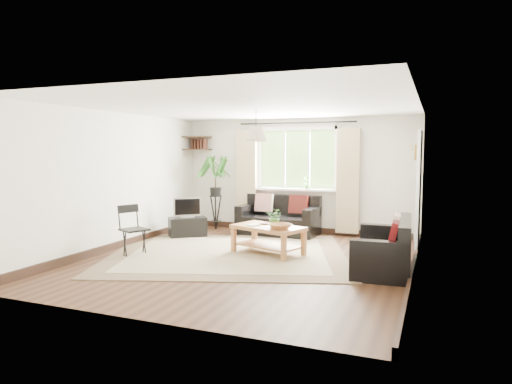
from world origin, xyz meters
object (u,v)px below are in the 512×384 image
at_px(tv_stand, 188,227).
at_px(sofa_right, 383,246).
at_px(sofa_back, 278,216).
at_px(folding_chair, 134,230).
at_px(coffee_table, 268,240).
at_px(palm_stand, 216,192).

bearing_deg(tv_stand, sofa_right, -57.64).
distance_m(sofa_right, tv_stand, 4.12).
xyz_separation_m(sofa_back, folding_chair, (-1.61, -2.64, 0.03)).
xyz_separation_m(sofa_back, coffee_table, (0.42, -1.76, -0.14)).
height_order(sofa_back, coffee_table, sofa_back).
relative_size(sofa_back, palm_stand, 1.00).
bearing_deg(sofa_back, coffee_table, -74.66).
bearing_deg(folding_chair, palm_stand, 22.03).
xyz_separation_m(coffee_table, palm_stand, (-1.90, 1.85, 0.57)).
bearing_deg(sofa_back, tv_stand, -149.42).
bearing_deg(coffee_table, folding_chair, -156.66).
relative_size(sofa_right, tv_stand, 2.12).
height_order(sofa_back, tv_stand, sofa_back).
height_order(sofa_back, sofa_right, sofa_back).
xyz_separation_m(sofa_right, tv_stand, (-3.93, 1.22, -0.17)).
bearing_deg(folding_chair, sofa_right, -57.58).
bearing_deg(sofa_right, tv_stand, -110.11).
distance_m(coffee_table, folding_chair, 2.22).
relative_size(palm_stand, folding_chair, 1.97).
bearing_deg(palm_stand, tv_stand, -98.24).
xyz_separation_m(sofa_back, sofa_right, (2.31, -2.11, -0.02)).
bearing_deg(tv_stand, palm_stand, 41.30).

